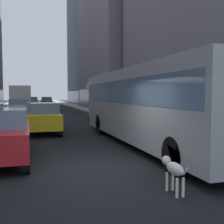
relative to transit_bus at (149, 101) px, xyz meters
The scene contains 14 objects.
ground_plane 32.12m from the transit_bus, 95.01° to the left, with size 120.00×120.00×0.00m, color black.
sidewalk_left 33.11m from the transit_bus, 104.90° to the left, with size 2.40×110.00×0.15m, color gray.
sidewalk_right 32.13m from the transit_bus, 84.81° to the left, with size 2.40×110.00×0.15m, color gray.
building_right_mid 28.66m from the transit_bus, 70.56° to the left, with size 11.87×17.80×20.81m.
building_right_far 50.14m from the transit_bus, 79.05° to the left, with size 9.36×20.77×33.25m.
transit_bus is the anchor object (origin of this frame).
car_grey_wagon 41.54m from the transit_bus, 92.21° to the left, with size 1.91×4.04×1.62m.
car_white_van 18.15m from the transit_bus, 107.99° to the left, with size 1.83×4.43×1.62m.
car_silver_sedan 43.10m from the transit_bus, 95.33° to the left, with size 1.84×4.35×1.62m.
car_yellow_taxi 6.27m from the transit_bus, 130.22° to the left, with size 1.72×3.97×1.62m.
box_truck 26.01m from the transit_bus, 102.44° to the left, with size 2.30×7.50×3.05m.
dalmatian_dog 5.72m from the transit_bus, 109.03° to the right, with size 0.22×0.96×0.72m.
pedestrian_with_handbag 4.22m from the transit_bus, 38.34° to the left, with size 0.45×0.34×1.69m.
pedestrian_in_coat 3.62m from the transit_bus, 28.19° to the left, with size 0.34×0.34×1.69m.
Camera 1 is at (-1.89, -7.29, 2.06)m, focal length 44.31 mm.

